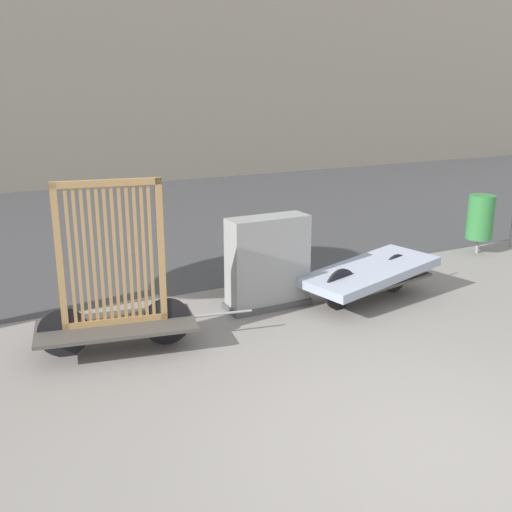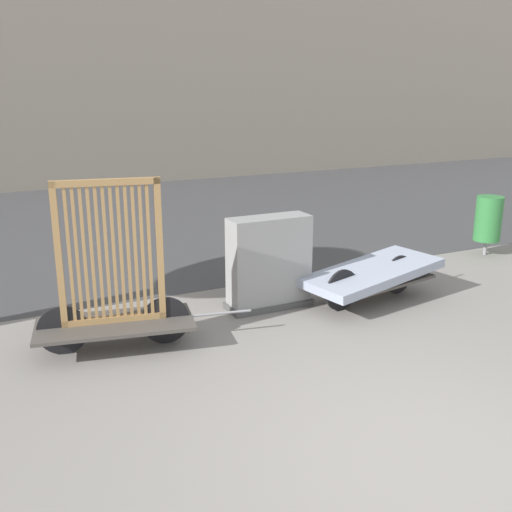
% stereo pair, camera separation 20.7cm
% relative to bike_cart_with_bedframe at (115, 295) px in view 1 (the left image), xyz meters
% --- Properties ---
extents(ground_plane, '(60.00, 60.00, 0.00)m').
position_rel_bike_cart_with_bedframe_xyz_m(ground_plane, '(1.74, -3.10, -0.65)').
color(ground_plane, gray).
extents(road_strip, '(56.00, 9.98, 0.01)m').
position_rel_bike_cart_with_bedframe_xyz_m(road_strip, '(1.74, 6.38, -0.64)').
color(road_strip, '#424244').
rests_on(road_strip, ground_plane).
extents(building_facade, '(48.00, 4.00, 9.01)m').
position_rel_bike_cart_with_bedframe_xyz_m(building_facade, '(1.74, 13.37, 3.86)').
color(building_facade, '#9E9384').
rests_on(building_facade, ground_plane).
extents(bike_cart_with_bedframe, '(2.45, 1.10, 1.91)m').
position_rel_bike_cart_with_bedframe_xyz_m(bike_cart_with_bedframe, '(0.00, 0.00, 0.00)').
color(bike_cart_with_bedframe, '#4C4742').
rests_on(bike_cart_with_bedframe, ground_plane).
extents(bike_cart_with_mattress, '(2.58, 1.24, 0.55)m').
position_rel_bike_cart_with_bedframe_xyz_m(bike_cart_with_mattress, '(3.48, 0.00, -0.27)').
color(bike_cart_with_mattress, '#4C4742').
rests_on(bike_cart_with_mattress, ground_plane).
extents(utility_cabinet, '(1.14, 0.44, 1.22)m').
position_rel_bike_cart_with_bedframe_xyz_m(utility_cabinet, '(2.13, 0.42, -0.08)').
color(utility_cabinet, '#4C4C4C').
rests_on(utility_cabinet, ground_plane).
extents(trash_bin, '(0.45, 0.45, 1.02)m').
position_rel_bike_cart_with_bedframe_xyz_m(trash_bin, '(6.68, 1.05, -0.01)').
color(trash_bin, gray).
rests_on(trash_bin, ground_plane).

